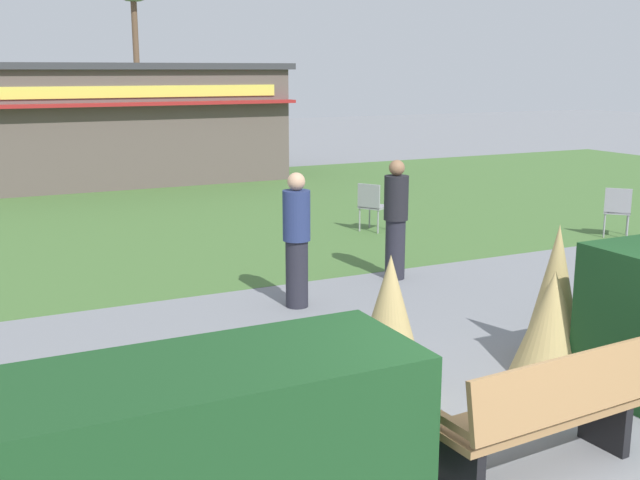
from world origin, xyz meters
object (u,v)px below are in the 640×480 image
(food_kiosk, at_px, (112,122))
(park_bench, at_px, (546,413))
(person_strolling, at_px, (396,219))
(person_standing, at_px, (297,239))
(parked_car_center_slot, at_px, (44,134))
(cafe_chair_east, at_px, (617,208))
(cafe_chair_center, at_px, (372,203))

(food_kiosk, bearing_deg, park_bench, -91.37)
(person_strolling, distance_m, person_standing, 1.90)
(park_bench, height_order, person_standing, person_standing)
(park_bench, relative_size, food_kiosk, 0.20)
(person_standing, distance_m, parked_car_center_slot, 21.04)
(cafe_chair_east, relative_size, person_standing, 0.53)
(cafe_chair_center, bearing_deg, food_kiosk, 107.20)
(cafe_chair_east, bearing_deg, food_kiosk, 119.48)
(food_kiosk, distance_m, cafe_chair_east, 13.09)
(parked_car_center_slot, bearing_deg, food_kiosk, -84.70)
(cafe_chair_east, bearing_deg, cafe_chair_center, 147.19)
(park_bench, height_order, parked_car_center_slot, parked_car_center_slot)
(person_strolling, bearing_deg, park_bench, 48.40)
(park_bench, xyz_separation_m, cafe_chair_center, (3.20, 8.08, 0.05))
(food_kiosk, height_order, cafe_chair_east, food_kiosk)
(person_strolling, bearing_deg, parked_car_center_slot, -105.07)
(food_kiosk, xyz_separation_m, cafe_chair_center, (2.79, -9.02, -1.02))
(park_bench, distance_m, cafe_chair_east, 8.92)
(park_bench, relative_size, cafe_chair_center, 1.94)
(cafe_chair_east, bearing_deg, park_bench, -139.97)
(park_bench, distance_m, person_standing, 4.54)
(food_kiosk, height_order, person_strolling, food_kiosk)
(park_bench, xyz_separation_m, person_strolling, (1.89, 5.12, 0.38))
(park_bench, bearing_deg, food_kiosk, 88.63)
(cafe_chair_east, xyz_separation_m, person_strolling, (-4.94, -0.61, 0.33))
(food_kiosk, bearing_deg, person_standing, -91.46)
(food_kiosk, bearing_deg, cafe_chair_center, -72.80)
(park_bench, xyz_separation_m, person_standing, (0.09, 4.53, 0.38))
(cafe_chair_center, height_order, person_strolling, person_strolling)
(cafe_chair_east, distance_m, parked_car_center_slot, 21.09)
(person_standing, bearing_deg, park_bench, -175.07)
(cafe_chair_east, xyz_separation_m, person_standing, (-6.74, -1.21, 0.33))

